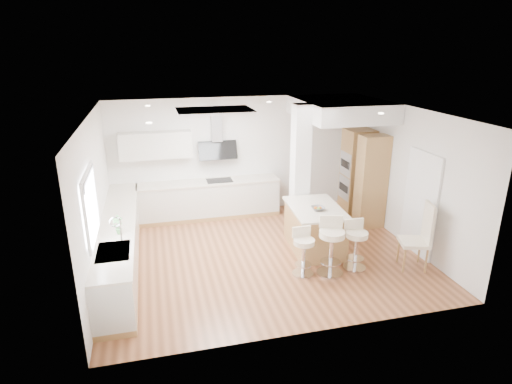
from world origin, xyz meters
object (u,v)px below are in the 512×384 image
object	(u,v)px
peninsula	(315,228)
dining_chair	(421,234)
bar_stool_b	(331,243)
bar_stool_a	(303,249)
bar_stool_c	(356,242)

from	to	relation	value
peninsula	dining_chair	bearing A→B (deg)	-33.46
peninsula	bar_stool_b	distance (m)	1.01
bar_stool_b	dining_chair	bearing A→B (deg)	7.61
peninsula	bar_stool_a	distance (m)	1.07
bar_stool_b	bar_stool_a	bearing A→B (deg)	-176.45
bar_stool_a	bar_stool_b	xyz separation A→B (m)	(0.49, -0.09, 0.11)
bar_stool_c	dining_chair	xyz separation A→B (m)	(1.14, -0.27, 0.15)
bar_stool_a	bar_stool_c	size ratio (longest dim) A/B	0.94
bar_stool_c	dining_chair	bearing A→B (deg)	-12.37
bar_stool_c	dining_chair	world-z (taller)	dining_chair
bar_stool_c	dining_chair	size ratio (longest dim) A/B	0.73
bar_stool_b	bar_stool_c	world-z (taller)	bar_stool_b
dining_chair	bar_stool_c	bearing A→B (deg)	-177.16
bar_stool_a	dining_chair	distance (m)	2.18
bar_stool_b	dining_chair	xyz separation A→B (m)	(1.66, -0.20, 0.08)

